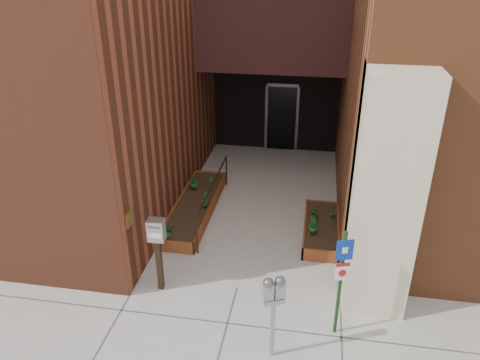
% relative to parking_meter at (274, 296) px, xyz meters
% --- Properties ---
extents(ground, '(80.00, 80.00, 0.00)m').
position_rel_parking_meter_xyz_m(ground, '(-0.85, 1.58, -1.22)').
color(ground, '#9E9991').
rests_on(ground, ground).
extents(planter_left, '(0.90, 3.60, 0.30)m').
position_rel_parking_meter_xyz_m(planter_left, '(-2.40, 4.28, -1.09)').
color(planter_left, brown).
rests_on(planter_left, ground).
extents(planter_right, '(0.80, 2.20, 0.30)m').
position_rel_parking_meter_xyz_m(planter_right, '(0.75, 3.78, -1.09)').
color(planter_right, brown).
rests_on(planter_right, ground).
extents(handrail, '(0.04, 3.34, 0.90)m').
position_rel_parking_meter_xyz_m(handrail, '(-1.90, 4.23, -0.48)').
color(handrail, black).
rests_on(handrail, ground).
extents(parking_meter, '(0.37, 0.25, 1.58)m').
position_rel_parking_meter_xyz_m(parking_meter, '(0.00, 0.00, 0.00)').
color(parking_meter, '#98989B').
rests_on(parking_meter, ground).
extents(sign_post, '(0.27, 0.11, 2.07)m').
position_rel_parking_meter_xyz_m(sign_post, '(1.03, 0.68, 0.05)').
color(sign_post, '#153B1A').
rests_on(sign_post, ground).
extents(payment_dropbox, '(0.32, 0.25, 1.56)m').
position_rel_parking_meter_xyz_m(payment_dropbox, '(-2.32, 1.32, -0.10)').
color(payment_dropbox, black).
rests_on(payment_dropbox, ground).
extents(shrub_left_a, '(0.39, 0.39, 0.32)m').
position_rel_parking_meter_xyz_m(shrub_left_a, '(-2.58, 2.68, -0.76)').
color(shrub_left_a, '#17521C').
rests_on(shrub_left_a, planter_left).
extents(shrub_left_b, '(0.24, 0.24, 0.35)m').
position_rel_parking_meter_xyz_m(shrub_left_b, '(-2.10, 4.14, -0.75)').
color(shrub_left_b, '#1A5D1E').
rests_on(shrub_left_b, planter_left).
extents(shrub_left_c, '(0.31, 0.31, 0.39)m').
position_rel_parking_meter_xyz_m(shrub_left_c, '(-2.60, 5.00, -0.73)').
color(shrub_left_c, '#19581F').
rests_on(shrub_left_c, planter_left).
extents(shrub_left_d, '(0.24, 0.24, 0.34)m').
position_rel_parking_meter_xyz_m(shrub_left_d, '(-2.14, 5.05, -0.75)').
color(shrub_left_d, '#235919').
rests_on(shrub_left_d, planter_left).
extents(shrub_right_a, '(0.28, 0.28, 0.36)m').
position_rel_parking_meter_xyz_m(shrub_right_a, '(0.56, 3.38, -0.74)').
color(shrub_right_a, '#1A5B1C').
rests_on(shrub_right_a, planter_right).
extents(shrub_right_b, '(0.24, 0.24, 0.36)m').
position_rel_parking_meter_xyz_m(shrub_right_b, '(1.00, 4.11, -0.74)').
color(shrub_right_b, '#235E1A').
rests_on(shrub_right_b, planter_right).
extents(shrub_right_c, '(0.33, 0.33, 0.29)m').
position_rel_parking_meter_xyz_m(shrub_right_c, '(0.57, 3.94, -0.78)').
color(shrub_right_c, '#1E5919').
rests_on(shrub_right_c, planter_right).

